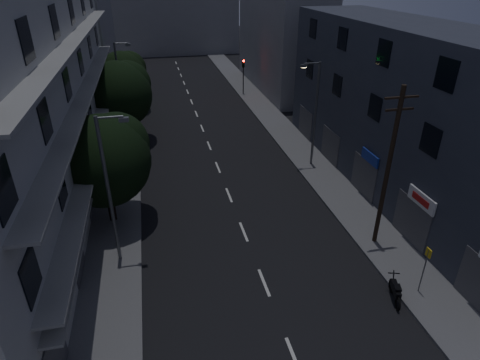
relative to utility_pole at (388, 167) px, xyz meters
name	(u,v)px	position (x,y,z in m)	size (l,w,h in m)	color
ground	(208,143)	(-7.08, 16.69, -4.87)	(160.00, 160.00, 0.00)	black
sidewalk_left	(122,150)	(-14.58, 16.69, -4.79)	(3.00, 90.00, 0.15)	#565659
sidewalk_right	(288,136)	(0.42, 16.69, -4.79)	(3.00, 90.00, 0.15)	#565659
lane_markings	(199,121)	(-7.08, 22.94, -4.86)	(0.15, 60.50, 0.01)	beige
building_left	(27,98)	(-19.06, 9.69, 2.13)	(7.00, 36.00, 14.00)	#ABAAA6
building_right	(411,114)	(4.91, 5.69, 0.63)	(6.19, 28.00, 11.00)	#2D313D
building_far_left	(82,22)	(-19.08, 39.69, 3.13)	(6.00, 20.00, 16.00)	slate
building_far_right	(281,36)	(4.92, 33.69, 1.63)	(6.00, 20.00, 13.00)	slate
building_far_end	(170,24)	(-7.08, 61.69, 0.13)	(24.00, 8.00, 10.00)	slate
tree_near	(104,157)	(-14.69, 5.66, -0.51)	(5.45, 5.45, 6.72)	black
tree_mid	(119,92)	(-14.37, 18.73, -0.30)	(5.75, 5.75, 7.08)	black
tree_far	(123,74)	(-14.37, 27.59, -0.75)	(5.12, 5.12, 6.33)	black
traffic_signal_far_right	(243,69)	(-0.43, 31.36, -1.77)	(0.28, 0.37, 4.10)	black
traffic_signal_far_left	(132,75)	(-13.57, 31.51, -1.77)	(0.28, 0.37, 4.10)	black
street_lamp_left_near	(110,185)	(-14.08, 1.61, -0.27)	(1.51, 0.25, 8.00)	slate
street_lamp_right	(314,110)	(0.15, 10.46, -0.27)	(1.51, 0.25, 8.00)	#54575B
street_lamp_left_far	(121,82)	(-14.31, 22.22, -0.27)	(1.51, 0.25, 8.00)	#515258
utility_pole	(388,167)	(0.00, 0.00, 0.00)	(1.80, 0.24, 9.00)	black
bus_stop_sign	(426,262)	(0.02, -4.16, -2.98)	(0.06, 0.35, 2.52)	#595B60
motorcycle	(395,291)	(-1.35, -4.26, -4.39)	(0.80, 1.82, 1.21)	black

